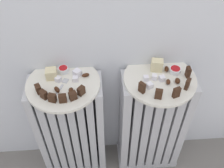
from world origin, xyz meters
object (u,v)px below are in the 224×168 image
radiator_left (72,130)px  plate_left (63,84)px  radiator_right (151,125)px  fork (62,86)px  jam_bowl_left (63,70)px  plate_right (160,79)px  jam_bowl_right (175,70)px

radiator_left → plate_left: bearing=180.0°
radiator_left → radiator_right: same height
plate_left → fork: 0.02m
jam_bowl_left → plate_right: bearing=-9.3°
radiator_left → plate_left: plate_left is taller
radiator_right → jam_bowl_left: (-0.36, 0.06, 0.32)m
radiator_right → plate_left: bearing=180.0°
plate_right → jam_bowl_right: size_ratio=6.29×
plate_right → fork: (-0.37, -0.02, 0.01)m
plate_left → jam_bowl_left: size_ratio=7.03×
radiator_right → plate_right: size_ratio=2.09×
plate_right → fork: 0.37m
plate_left → jam_bowl_right: (0.43, 0.03, 0.02)m
fork → jam_bowl_right: bearing=6.0°
plate_right → fork: bearing=-177.1°
plate_right → fork: fork is taller
jam_bowl_left → fork: 0.08m
plate_left → fork: (-0.00, -0.02, 0.01)m
fork → plate_left: bearing=79.8°
radiator_right → plate_right: bearing=0.0°
radiator_right → plate_left: plate_left is taller
jam_bowl_right → plate_left: bearing=-176.4°
radiator_right → plate_left: 0.47m
radiator_left → plate_left: size_ratio=2.09×
jam_bowl_left → jam_bowl_right: same height
jam_bowl_left → fork: jam_bowl_left is taller
plate_left → jam_bowl_left: (-0.00, 0.06, 0.02)m
radiator_left → fork: (-0.00, -0.02, 0.31)m
radiator_right → jam_bowl_right: bearing=23.2°
fork → radiator_left: bearing=79.8°
plate_left → fork: bearing=-100.2°
jam_bowl_left → jam_bowl_right: 0.43m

